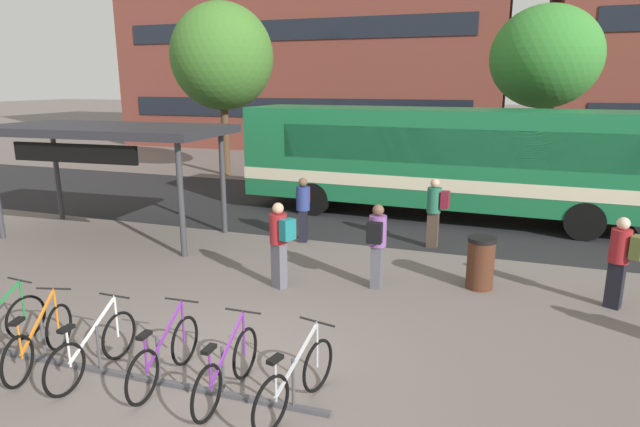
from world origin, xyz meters
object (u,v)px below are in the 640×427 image
object	(u,v)px
transit_shelter	(105,133)
street_tree_0	(546,58)
parked_bicycle_orange_1	(39,341)
commuter_olive_pack_1	(621,257)
commuter_red_pack_2	(303,205)
street_tree_1	(222,57)
trash_bin	(481,263)
city_bus	(444,158)
commuter_black_pack_0	(377,241)
parked_bicycle_purple_3	(165,356)
parked_bicycle_white_2	(93,349)
parked_bicycle_purple_4	(227,370)
commuter_teal_pack_5	(280,239)
commuter_maroon_pack_3	(435,208)
parked_bicycle_silver_5	(296,382)

from	to	relation	value
transit_shelter	street_tree_0	distance (m)	14.58
parked_bicycle_orange_1	commuter_olive_pack_1	bearing A→B (deg)	-74.10
commuter_red_pack_2	street_tree_1	world-z (taller)	street_tree_1
trash_bin	city_bus	bearing A→B (deg)	104.35
commuter_black_pack_0	commuter_red_pack_2	bearing A→B (deg)	45.42
parked_bicycle_purple_3	trash_bin	size ratio (longest dim) A/B	1.67
parked_bicycle_white_2	parked_bicycle_purple_4	world-z (taller)	same
transit_shelter	street_tree_1	size ratio (longest dim) A/B	0.87
city_bus	commuter_olive_pack_1	bearing A→B (deg)	125.02
city_bus	street_tree_1	bearing A→B (deg)	-23.07
parked_bicycle_purple_4	city_bus	bearing A→B (deg)	-8.51
parked_bicycle_purple_4	trash_bin	xyz separation A→B (m)	(2.83, 4.98, 0.13)
commuter_teal_pack_5	trash_bin	world-z (taller)	commuter_teal_pack_5
parked_bicycle_orange_1	commuter_maroon_pack_3	bearing A→B (deg)	-46.55
parked_bicycle_white_2	city_bus	bearing A→B (deg)	-17.04
commuter_olive_pack_1	trash_bin	size ratio (longest dim) A/B	1.62
parked_bicycle_orange_1	trash_bin	distance (m)	7.71
street_tree_0	street_tree_1	distance (m)	12.52
street_tree_0	parked_bicycle_orange_1	bearing A→B (deg)	-114.31
parked_bicycle_white_2	street_tree_0	xyz separation A→B (m)	(6.14, 15.52, 4.39)
trash_bin	street_tree_0	bearing A→B (deg)	82.75
parked_bicycle_silver_5	commuter_red_pack_2	bearing A→B (deg)	32.68
transit_shelter	commuter_maroon_pack_3	world-z (taller)	transit_shelter
parked_bicycle_purple_4	transit_shelter	bearing A→B (deg)	48.09
parked_bicycle_white_2	parked_bicycle_purple_3	distance (m)	1.04
parked_bicycle_purple_4	parked_bicycle_silver_5	world-z (taller)	same
commuter_teal_pack_5	parked_bicycle_orange_1	bearing A→B (deg)	86.44
parked_bicycle_orange_1	transit_shelter	xyz separation A→B (m)	(-3.60, 5.82, 2.30)
commuter_maroon_pack_3	street_tree_1	xyz separation A→B (m)	(-9.98, 7.71, 3.98)
parked_bicycle_purple_4	transit_shelter	size ratio (longest dim) A/B	0.28
parked_bicycle_purple_3	transit_shelter	size ratio (longest dim) A/B	0.28
transit_shelter	parked_bicycle_silver_5	bearing A→B (deg)	-40.04
commuter_black_pack_0	commuter_maroon_pack_3	world-z (taller)	commuter_maroon_pack_3
parked_bicycle_purple_3	commuter_red_pack_2	bearing A→B (deg)	2.41
parked_bicycle_purple_3	parked_bicycle_silver_5	size ratio (longest dim) A/B	1.02
transit_shelter	street_tree_0	world-z (taller)	street_tree_0
commuter_red_pack_2	trash_bin	bearing A→B (deg)	53.60
city_bus	commuter_red_pack_2	size ratio (longest dim) A/B	7.38
parked_bicycle_purple_4	transit_shelter	world-z (taller)	transit_shelter
commuter_red_pack_2	parked_bicycle_white_2	bearing A→B (deg)	-17.08
commuter_teal_pack_5	commuter_red_pack_2	bearing A→B (deg)	-52.93
street_tree_0	transit_shelter	bearing A→B (deg)	-137.47
parked_bicycle_white_2	commuter_teal_pack_5	distance (m)	4.03
transit_shelter	street_tree_0	xyz separation A→B (m)	(10.63, 9.75, 2.09)
transit_shelter	commuter_maroon_pack_3	xyz separation A→B (m)	(8.10, 1.73, -1.70)
city_bus	parked_bicycle_white_2	size ratio (longest dim) A/B	7.02
commuter_teal_pack_5	trash_bin	size ratio (longest dim) A/B	1.66
parked_bicycle_purple_4	commuter_red_pack_2	distance (m)	7.02
transit_shelter	commuter_olive_pack_1	world-z (taller)	transit_shelter
trash_bin	street_tree_1	world-z (taller)	street_tree_1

